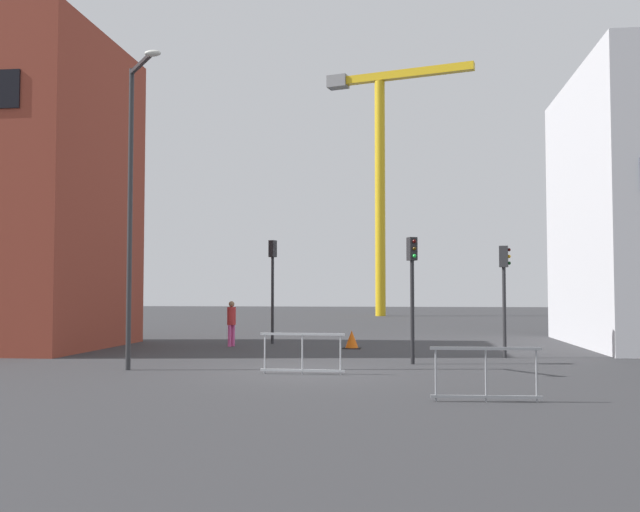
{
  "coord_description": "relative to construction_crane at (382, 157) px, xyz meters",
  "views": [
    {
      "loc": [
        2.7,
        -19.0,
        2.19
      ],
      "look_at": [
        0.0,
        3.43,
        3.3
      ],
      "focal_mm": 39.91,
      "sensor_mm": 36.0,
      "label": 1
    }
  ],
  "objects": [
    {
      "name": "ground",
      "position": [
        -0.67,
        -43.46,
        -14.01
      ],
      "size": [
        160.0,
        160.0,
        0.0
      ],
      "primitive_type": "plane",
      "color": "#333335"
    },
    {
      "name": "construction_crane",
      "position": [
        0.0,
        0.0,
        0.0
      ],
      "size": [
        13.0,
        4.45,
        21.76
      ],
      "color": "gold",
      "rests_on": "ground"
    },
    {
      "name": "streetlamp_tall",
      "position": [
        -5.46,
        -43.67,
        -9.04
      ],
      "size": [
        1.47,
        1.74,
        8.46
      ],
      "color": "#2D2D30",
      "rests_on": "ground"
    },
    {
      "name": "traffic_light_near",
      "position": [
        2.23,
        -40.92,
        -11.44
      ],
      "size": [
        0.33,
        0.39,
        3.8
      ],
      "color": "#232326",
      "rests_on": "ground"
    },
    {
      "name": "traffic_light_far",
      "position": [
        -3.46,
        -33.35,
        -11.15
      ],
      "size": [
        0.33,
        0.39,
        4.3
      ],
      "color": "#232326",
      "rests_on": "ground"
    },
    {
      "name": "traffic_light_verge",
      "position": [
        5.25,
        -38.6,
        -11.53
      ],
      "size": [
        0.39,
        0.29,
        3.67
      ],
      "color": "#2D2D30",
      "rests_on": "ground"
    },
    {
      "name": "pedestrian_walking",
      "position": [
        -4.82,
        -34.9,
        -12.97
      ],
      "size": [
        0.34,
        0.34,
        1.78
      ],
      "color": "#D14C8C",
      "rests_on": "ground"
    },
    {
      "name": "safety_barrier_front",
      "position": [
        -0.68,
        -43.87,
        -13.45
      ],
      "size": [
        2.25,
        0.12,
        1.08
      ],
      "color": "#B2B5BA",
      "rests_on": "ground"
    },
    {
      "name": "safety_barrier_right_run",
      "position": [
        3.59,
        -48.06,
        -13.45
      ],
      "size": [
        2.18,
        0.17,
        1.08
      ],
      "color": "gray",
      "rests_on": "ground"
    },
    {
      "name": "traffic_cone_on_verge",
      "position": [
        -0.02,
        -35.37,
        -13.69
      ],
      "size": [
        0.68,
        0.68,
        0.69
      ],
      "color": "black",
      "rests_on": "ground"
    }
  ]
}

